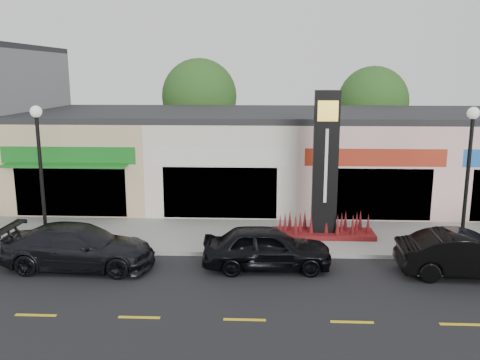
{
  "coord_description": "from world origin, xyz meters",
  "views": [
    {
      "loc": [
        0.47,
        -16.15,
        6.81
      ],
      "look_at": [
        -0.45,
        4.0,
        2.55
      ],
      "focal_mm": 38.0,
      "sensor_mm": 36.0,
      "label": 1
    }
  ],
  "objects_px": {
    "pylon_sign": "(325,186)",
    "car_black_conv": "(468,255)",
    "lamp_west_near": "(40,162)",
    "lamp_east_near": "(468,166)",
    "car_dark_sedan": "(79,247)",
    "car_black_sedan": "(267,247)"
  },
  "relations": [
    {
      "from": "pylon_sign",
      "to": "car_black_sedan",
      "type": "bearing_deg",
      "value": -125.73
    },
    {
      "from": "lamp_east_near",
      "to": "car_dark_sedan",
      "type": "bearing_deg",
      "value": -172.56
    },
    {
      "from": "lamp_west_near",
      "to": "lamp_east_near",
      "type": "bearing_deg",
      "value": 0.0
    },
    {
      "from": "pylon_sign",
      "to": "car_black_conv",
      "type": "distance_m",
      "value": 5.98
    },
    {
      "from": "lamp_east_near",
      "to": "car_black_conv",
      "type": "distance_m",
      "value": 3.42
    },
    {
      "from": "lamp_east_near",
      "to": "car_dark_sedan",
      "type": "distance_m",
      "value": 14.39
    },
    {
      "from": "lamp_east_near",
      "to": "car_dark_sedan",
      "type": "relative_size",
      "value": 1.02
    },
    {
      "from": "lamp_west_near",
      "to": "car_black_sedan",
      "type": "distance_m",
      "value": 9.19
    },
    {
      "from": "car_black_sedan",
      "to": "lamp_east_near",
      "type": "bearing_deg",
      "value": -80.19
    },
    {
      "from": "lamp_west_near",
      "to": "pylon_sign",
      "type": "distance_m",
      "value": 11.19
    },
    {
      "from": "pylon_sign",
      "to": "car_black_conv",
      "type": "xyz_separation_m",
      "value": [
        4.45,
        -3.7,
        -1.51
      ]
    },
    {
      "from": "lamp_west_near",
      "to": "car_dark_sedan",
      "type": "xyz_separation_m",
      "value": [
        1.98,
        -1.83,
        -2.7
      ]
    },
    {
      "from": "car_dark_sedan",
      "to": "car_black_sedan",
      "type": "height_order",
      "value": "car_dark_sedan"
    },
    {
      "from": "pylon_sign",
      "to": "car_black_sedan",
      "type": "xyz_separation_m",
      "value": [
        -2.36,
        -3.28,
        -1.5
      ]
    },
    {
      "from": "lamp_east_near",
      "to": "car_black_sedan",
      "type": "xyz_separation_m",
      "value": [
        -7.36,
        -1.59,
        -2.7
      ]
    },
    {
      "from": "lamp_east_near",
      "to": "car_dark_sedan",
      "type": "xyz_separation_m",
      "value": [
        -14.02,
        -1.83,
        -2.7
      ]
    },
    {
      "from": "car_black_conv",
      "to": "lamp_east_near",
      "type": "bearing_deg",
      "value": -12.88
    },
    {
      "from": "car_black_sedan",
      "to": "pylon_sign",
      "type": "bearing_deg",
      "value": -38.07
    },
    {
      "from": "lamp_east_near",
      "to": "car_black_sedan",
      "type": "bearing_deg",
      "value": -167.84
    },
    {
      "from": "lamp_east_near",
      "to": "pylon_sign",
      "type": "distance_m",
      "value": 5.42
    },
    {
      "from": "car_dark_sedan",
      "to": "lamp_west_near",
      "type": "bearing_deg",
      "value": 49.2
    },
    {
      "from": "lamp_east_near",
      "to": "car_black_conv",
      "type": "height_order",
      "value": "lamp_east_near"
    }
  ]
}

